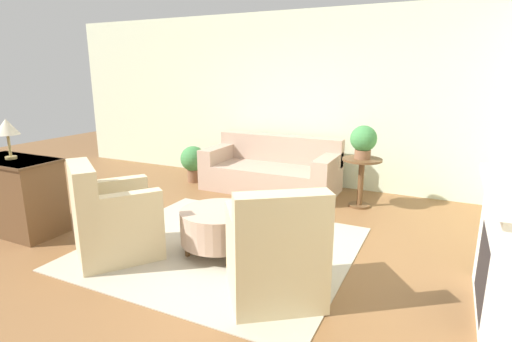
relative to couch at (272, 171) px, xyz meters
The scene contains 13 objects.
ground_plane 2.31m from the couch, 79.95° to the right, with size 16.00×16.00×0.00m, color brown.
wall_back 1.34m from the couch, 58.60° to the left, with size 9.71×0.12×2.80m.
rug 2.31m from the couch, 79.95° to the right, with size 2.72×2.47×0.01m.
couch is the anchor object (origin of this frame).
armchair_left 2.95m from the couch, 99.89° to the right, with size 1.05×1.06×0.98m.
armchair_right 3.18m from the couch, 65.78° to the right, with size 1.05×1.06×0.98m.
ottoman_table 2.39m from the couch, 79.53° to the right, with size 0.80×0.80×0.46m.
side_table 1.48m from the couch, ahead, with size 0.54×0.54×0.69m.
fireplace 3.87m from the couch, 39.00° to the right, with size 0.44×1.42×1.07m.
dresser 3.51m from the couch, 124.60° to the right, with size 1.10×0.58×0.88m.
potted_plant_on_side_table 1.61m from the couch, ahead, with size 0.36×0.36×0.46m.
potted_plant_floor 1.40m from the couch, behind, with size 0.43×0.43×0.62m.
table_lamp 3.63m from the couch, 124.60° to the right, with size 0.27×0.27×0.46m.
Camera 1 is at (2.07, -3.42, 1.86)m, focal length 28.00 mm.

